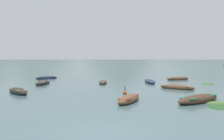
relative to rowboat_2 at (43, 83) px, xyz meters
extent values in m
plane|color=slate|center=(7.25, 1480.67, -0.19)|extent=(6000.00, 6000.00, 0.00)
cone|color=#56665B|center=(-758.67, 2628.83, 166.87)|extent=(1116.02, 1116.02, 334.11)
cone|color=#56665B|center=(135.70, 2141.91, 149.98)|extent=(821.04, 821.04, 300.34)
cone|color=#56665B|center=(1150.41, 2587.94, 174.24)|extent=(1482.45, 1482.45, 348.86)
ellipsoid|color=#2D2826|center=(0.00, 0.00, -0.01)|extent=(1.36, 3.95, 0.60)
cube|color=#B7B2A3|center=(0.00, 0.00, 0.17)|extent=(0.98, 2.85, 0.05)
cube|color=#2D2826|center=(0.00, 0.00, 0.22)|extent=(0.82, 0.11, 0.04)
ellipsoid|color=#2D2826|center=(-0.18, -7.59, -0.01)|extent=(2.98, 3.53, 0.60)
cube|color=olive|center=(-0.18, -7.59, 0.17)|extent=(2.15, 2.54, 0.05)
cube|color=#2D2826|center=(-0.18, -7.59, 0.22)|extent=(0.61, 0.48, 0.04)
ellipsoid|color=brown|center=(8.95, -11.83, -0.01)|extent=(2.35, 3.74, 0.58)
cube|color=#B22D28|center=(8.95, -11.83, 0.16)|extent=(1.69, 2.69, 0.05)
cube|color=brown|center=(8.95, -11.83, 0.21)|extent=(0.67, 0.34, 0.04)
ellipsoid|color=navy|center=(12.80, 1.36, -0.04)|extent=(1.05, 4.19, 0.50)
cube|color=#197A56|center=(12.80, 1.36, 0.11)|extent=(0.75, 3.02, 0.05)
cube|color=navy|center=(12.80, 1.36, 0.16)|extent=(0.71, 0.08, 0.04)
ellipsoid|color=brown|center=(14.38, -4.87, -0.02)|extent=(3.48, 3.07, 0.56)
cube|color=#B7B2A3|center=(14.38, -4.87, 0.15)|extent=(2.50, 2.21, 0.05)
cube|color=brown|center=(14.38, -4.87, 0.20)|extent=(0.53, 0.64, 0.04)
ellipsoid|color=#4C3323|center=(13.76, -12.00, 0.00)|extent=(4.35, 3.85, 0.61)
cube|color=#197A56|center=(13.76, -12.00, 0.18)|extent=(3.13, 2.77, 0.05)
cube|color=#4C3323|center=(13.76, -12.00, 0.23)|extent=(0.62, 0.75, 0.04)
ellipsoid|color=navy|center=(-1.37, 7.43, -0.03)|extent=(3.19, 2.83, 0.53)
cube|color=#B22D28|center=(-1.37, 7.43, 0.13)|extent=(2.30, 2.04, 0.05)
cube|color=navy|center=(-1.37, 7.43, 0.18)|extent=(0.45, 0.53, 0.04)
ellipsoid|color=brown|center=(7.02, 0.59, -0.05)|extent=(1.05, 3.16, 0.47)
cube|color=#28519E|center=(7.02, 0.59, 0.09)|extent=(0.75, 2.27, 0.05)
cube|color=brown|center=(7.02, 0.59, 0.14)|extent=(0.64, 0.10, 0.04)
ellipsoid|color=brown|center=(17.55, 5.44, -0.02)|extent=(3.72, 2.15, 0.55)
cube|color=orange|center=(17.55, 5.44, 0.14)|extent=(2.68, 1.55, 0.05)
cube|color=brown|center=(17.55, 5.44, 0.19)|extent=(0.31, 0.71, 0.04)
sphere|color=#DB4C1E|center=(8.95, -8.26, -0.11)|extent=(0.37, 0.37, 0.37)
cylinder|color=black|center=(8.95, -8.26, 0.19)|extent=(0.06, 0.06, 0.61)
ellipsoid|color=#477033|center=(14.60, -12.45, -0.19)|extent=(1.77, 1.61, 0.14)
ellipsoid|color=#38662D|center=(17.03, 8.12, -0.19)|extent=(2.01, 3.07, 0.14)
ellipsoid|color=#38662D|center=(19.30, -0.41, -0.19)|extent=(2.29, 2.52, 0.14)
ellipsoid|color=#2D5628|center=(14.45, -13.88, -0.19)|extent=(2.50, 2.53, 0.14)
camera|label=1|loc=(7.34, -28.52, 2.77)|focal=39.01mm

